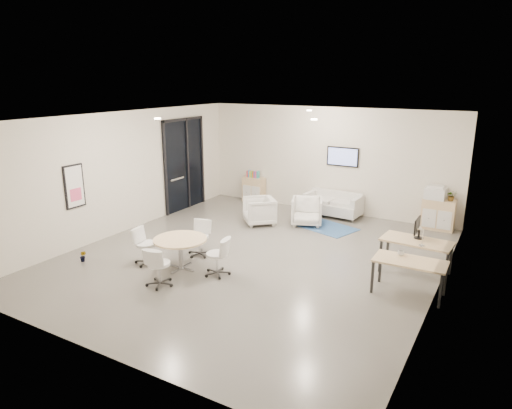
{
  "coord_description": "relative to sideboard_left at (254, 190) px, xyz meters",
  "views": [
    {
      "loc": [
        5.0,
        -8.55,
        4.02
      ],
      "look_at": [
        -0.16,
        0.4,
        1.15
      ],
      "focal_mm": 32.0,
      "sensor_mm": 36.0,
      "label": 1
    }
  ],
  "objects": [
    {
      "name": "blue_rug",
      "position": [
        3.14,
        -1.38,
        -0.4
      ],
      "size": [
        1.83,
        1.48,
        0.01
      ],
      "primitive_type": "cube",
      "rotation": [
        0.0,
        0.0,
        -0.3
      ],
      "color": "navy",
      "rests_on": "room_shell"
    },
    {
      "name": "printer",
      "position": [
        5.71,
        -0.01,
        0.62
      ],
      "size": [
        0.55,
        0.46,
        0.37
      ],
      "rotation": [
        0.0,
        0.0,
        -0.05
      ],
      "color": "white",
      "rests_on": "sideboard_right"
    },
    {
      "name": "monitor",
      "position": [
        5.87,
        -3.2,
        0.57
      ],
      "size": [
        0.2,
        0.5,
        0.44
      ],
      "color": "black",
      "rests_on": "desk_rear"
    },
    {
      "name": "round_table",
      "position": [
        1.46,
        -5.66,
        0.21
      ],
      "size": [
        1.15,
        1.15,
        0.7
      ],
      "color": "tan",
      "rests_on": "room_shell"
    },
    {
      "name": "desk_rear",
      "position": [
        5.91,
        -3.35,
        0.25
      ],
      "size": [
        1.47,
        0.81,
        0.74
      ],
      "rotation": [
        0.0,
        0.0,
        -0.07
      ],
      "color": "tan",
      "rests_on": "room_shell"
    },
    {
      "name": "armchair_left",
      "position": [
        1.36,
        -2.03,
        0.01
      ],
      "size": [
        1.12,
        1.12,
        0.84
      ],
      "primitive_type": "imported",
      "rotation": [
        0.0,
        0.0,
        -0.83
      ],
      "color": "beige",
      "rests_on": "room_shell"
    },
    {
      "name": "loveseat",
      "position": [
        2.9,
        -0.2,
        -0.08
      ],
      "size": [
        1.67,
        0.91,
        0.61
      ],
      "rotation": [
        0.0,
        0.0,
        -0.06
      ],
      "color": "beige",
      "rests_on": "room_shell"
    },
    {
      "name": "books",
      "position": [
        -0.04,
        0.0,
        0.52
      ],
      "size": [
        0.43,
        0.14,
        0.22
      ],
      "color": "red",
      "rests_on": "sideboard_left"
    },
    {
      "name": "plant_cabinet",
      "position": [
        6.12,
        -0.02,
        0.55
      ],
      "size": [
        0.34,
        0.36,
        0.22
      ],
      "primitive_type": "imported",
      "rotation": [
        0.0,
        0.0,
        0.41
      ],
      "color": "#3F7F3F",
      "rests_on": "sideboard_right"
    },
    {
      "name": "armchair_right",
      "position": [
        2.56,
        -1.43,
        0.02
      ],
      "size": [
        1.06,
        1.03,
        0.85
      ],
      "primitive_type": "imported",
      "rotation": [
        0.0,
        0.0,
        0.38
      ],
      "color": "beige",
      "rests_on": "room_shell"
    },
    {
      "name": "meeting_chairs",
      "position": [
        1.46,
        -5.66,
        -0.0
      ],
      "size": [
        2.37,
        2.37,
        0.82
      ],
      "color": "white",
      "rests_on": "room_shell"
    },
    {
      "name": "room_shell",
      "position": [
        2.48,
        -4.28,
        1.19
      ],
      "size": [
        9.6,
        10.6,
        4.8
      ],
      "color": "#5E5B56",
      "rests_on": "ground"
    },
    {
      "name": "sideboard_right",
      "position": [
        5.84,
        -0.02,
        0.01
      ],
      "size": [
        0.85,
        0.41,
        0.85
      ],
      "color": "tan",
      "rests_on": "room_shell"
    },
    {
      "name": "glass_door",
      "position": [
        -1.48,
        -1.78,
        1.09
      ],
      "size": [
        0.09,
        1.9,
        2.85
      ],
      "color": "black",
      "rests_on": "room_shell"
    },
    {
      "name": "plant_floor",
      "position": [
        -0.73,
        -6.45,
        -0.35
      ],
      "size": [
        0.24,
        0.3,
        0.12
      ],
      "primitive_type": "imported",
      "rotation": [
        0.0,
        0.0,
        0.41
      ],
      "color": "#3F7F3F",
      "rests_on": "room_shell"
    },
    {
      "name": "wall_tv",
      "position": [
        2.98,
        0.18,
        1.34
      ],
      "size": [
        0.98,
        0.06,
        0.58
      ],
      "color": "black",
      "rests_on": "room_shell"
    },
    {
      "name": "sideboard_left",
      "position": [
        0.0,
        0.0,
        0.0
      ],
      "size": [
        0.73,
        0.38,
        0.82
      ],
      "color": "tan",
      "rests_on": "room_shell"
    },
    {
      "name": "desk_front",
      "position": [
        6.01,
        -4.43,
        0.21
      ],
      "size": [
        1.34,
        0.69,
        0.69
      ],
      "rotation": [
        0.0,
        0.0,
        0.02
      ],
      "color": "tan",
      "rests_on": "room_shell"
    },
    {
      "name": "artwork",
      "position": [
        -1.5,
        -5.88,
        1.14
      ],
      "size": [
        0.05,
        0.54,
        1.04
      ],
      "color": "black",
      "rests_on": "room_shell"
    },
    {
      "name": "cup",
      "position": [
        5.79,
        -4.26,
        0.35
      ],
      "size": [
        0.13,
        0.1,
        0.12
      ],
      "primitive_type": "imported",
      "rotation": [
        0.0,
        0.0,
        0.04
      ],
      "color": "white",
      "rests_on": "desk_front"
    },
    {
      "name": "ceiling_spots",
      "position": [
        2.28,
        -3.45,
        2.77
      ],
      "size": [
        3.14,
        4.14,
        0.03
      ],
      "color": "#FFEAC6",
      "rests_on": "room_shell"
    }
  ]
}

